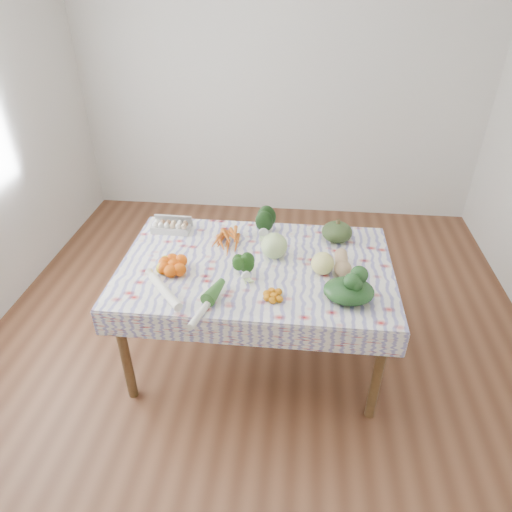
% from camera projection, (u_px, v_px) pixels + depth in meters
% --- Properties ---
extents(ground, '(4.50, 4.50, 0.00)m').
position_uv_depth(ground, '(256.00, 353.00, 3.21)').
color(ground, '#58321E').
rests_on(ground, ground).
extents(wall_back, '(4.00, 0.04, 2.80)m').
position_uv_depth(wall_back, '(281.00, 76.00, 4.32)').
color(wall_back, silver).
rests_on(wall_back, ground).
extents(dining_table, '(1.60, 1.00, 0.75)m').
position_uv_depth(dining_table, '(256.00, 275.00, 2.84)').
color(dining_table, brown).
rests_on(dining_table, ground).
extents(tablecloth, '(1.66, 1.06, 0.01)m').
position_uv_depth(tablecloth, '(256.00, 265.00, 2.80)').
color(tablecloth, white).
rests_on(tablecloth, dining_table).
extents(egg_carton, '(0.26, 0.11, 0.07)m').
position_uv_depth(egg_carton, '(171.00, 228.00, 3.10)').
color(egg_carton, '#B4B4AF').
rests_on(egg_carton, tablecloth).
extents(carrot_bunch, '(0.28, 0.26, 0.04)m').
position_uv_depth(carrot_bunch, '(227.00, 243.00, 2.96)').
color(carrot_bunch, '#C85E18').
rests_on(carrot_bunch, tablecloth).
extents(kale_bunch, '(0.20, 0.19, 0.15)m').
position_uv_depth(kale_bunch, '(262.00, 225.00, 3.05)').
color(kale_bunch, black).
rests_on(kale_bunch, tablecloth).
extents(kabocha_squash, '(0.24, 0.24, 0.13)m').
position_uv_depth(kabocha_squash, '(337.00, 232.00, 2.99)').
color(kabocha_squash, '#364B23').
rests_on(kabocha_squash, tablecloth).
extents(cabbage, '(0.18, 0.18, 0.16)m').
position_uv_depth(cabbage, '(274.00, 246.00, 2.82)').
color(cabbage, '#BBDC89').
rests_on(cabbage, tablecloth).
extents(butternut_squash, '(0.11, 0.22, 0.10)m').
position_uv_depth(butternut_squash, '(342.00, 262.00, 2.72)').
color(butternut_squash, tan).
rests_on(butternut_squash, tablecloth).
extents(orange_cluster, '(0.28, 0.28, 0.08)m').
position_uv_depth(orange_cluster, '(174.00, 265.00, 2.71)').
color(orange_cluster, '#E85407').
rests_on(orange_cluster, tablecloth).
extents(broccoli, '(0.18, 0.18, 0.10)m').
position_uv_depth(broccoli, '(243.00, 270.00, 2.66)').
color(broccoli, '#1F4A15').
rests_on(broccoli, tablecloth).
extents(mandarin_cluster, '(0.16, 0.16, 0.04)m').
position_uv_depth(mandarin_cluster, '(274.00, 295.00, 2.50)').
color(mandarin_cluster, orange).
rests_on(mandarin_cluster, tablecloth).
extents(grapefruit, '(0.16, 0.16, 0.14)m').
position_uv_depth(grapefruit, '(323.00, 263.00, 2.68)').
color(grapefruit, '#EDE57C').
rests_on(grapefruit, tablecloth).
extents(spinach_bag, '(0.33, 0.29, 0.12)m').
position_uv_depth(spinach_bag, '(349.00, 291.00, 2.47)').
color(spinach_bag, '#183817').
rests_on(spinach_bag, tablecloth).
extents(daikon, '(0.27, 0.31, 0.05)m').
position_uv_depth(daikon, '(165.00, 291.00, 2.52)').
color(daikon, white).
rests_on(daikon, tablecloth).
extents(leek, '(0.14, 0.37, 0.04)m').
position_uv_depth(leek, '(207.00, 305.00, 2.43)').
color(leek, white).
rests_on(leek, tablecloth).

